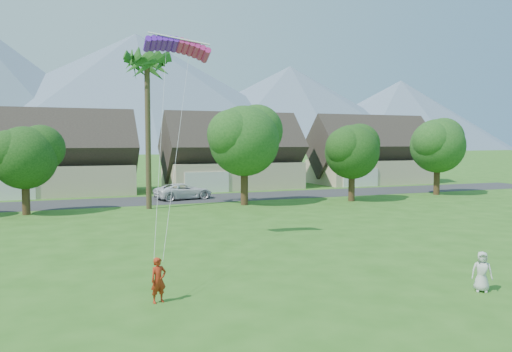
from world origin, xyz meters
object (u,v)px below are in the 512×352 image
kite_flyer (158,280)px  parked_car (184,191)px  watcher (482,272)px  parafoil_kite (178,45)px

kite_flyer → parked_car: size_ratio=0.28×
kite_flyer → watcher: bearing=-32.7°
kite_flyer → parafoil_kite: (2.74, 8.92, 9.56)m
parked_car → parafoil_kite: (-4.96, -20.30, 9.57)m
kite_flyer → parked_car: 30.22m
parked_car → watcher: bearing=174.3°
parafoil_kite → kite_flyer: bearing=-102.0°
kite_flyer → watcher: (11.12, -3.03, -0.04)m
parked_car → parafoil_kite: size_ratio=1.63×
kite_flyer → parked_car: bearing=57.8°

